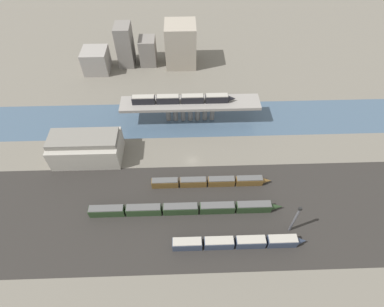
{
  "coord_description": "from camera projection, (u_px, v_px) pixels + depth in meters",
  "views": [
    {
      "loc": [
        -2.5,
        -77.19,
        93.54
      ],
      "look_at": [
        0.0,
        0.42,
        4.04
      ],
      "focal_mm": 28.0,
      "sensor_mm": 36.0,
      "label": 1
    }
  ],
  "objects": [
    {
      "name": "ground_plane",
      "position": [
        192.0,
        161.0,
        121.27
      ],
      "size": [
        400.0,
        400.0,
        0.0
      ],
      "primitive_type": "plane",
      "color": "#666056"
    },
    {
      "name": "railbed_yard",
      "position": [
        194.0,
        213.0,
        105.54
      ],
      "size": [
        280.0,
        42.0,
        0.01
      ],
      "primitive_type": "cube",
      "color": "#282623",
      "rests_on": "ground"
    },
    {
      "name": "river_water",
      "position": [
        190.0,
        119.0,
        137.54
      ],
      "size": [
        320.0,
        23.18,
        0.01
      ],
      "primitive_type": "cube",
      "color": "#3D5166",
      "rests_on": "ground"
    },
    {
      "name": "bridge",
      "position": [
        190.0,
        105.0,
        131.34
      ],
      "size": [
        60.88,
        9.92,
        10.1
      ],
      "color": "gray",
      "rests_on": "ground"
    },
    {
      "name": "train_on_bridge",
      "position": [
        183.0,
        99.0,
        128.53
      ],
      "size": [
        44.7,
        2.9,
        3.57
      ],
      "color": "black",
      "rests_on": "bridge"
    },
    {
      "name": "train_yard_near",
      "position": [
        238.0,
        242.0,
        96.36
      ],
      "size": [
        43.49,
        3.09,
        4.01
      ],
      "color": "#2D384C",
      "rests_on": "ground"
    },
    {
      "name": "train_yard_mid",
      "position": [
        185.0,
        209.0,
        104.5
      ],
      "size": [
        67.79,
        2.9,
        3.93
      ],
      "color": "#23381E",
      "rests_on": "ground"
    },
    {
      "name": "train_yard_far",
      "position": [
        210.0,
        182.0,
        112.32
      ],
      "size": [
        45.12,
        2.67,
        3.59
      ],
      "color": "brown",
      "rests_on": "ground"
    },
    {
      "name": "warehouse_building",
      "position": [
        86.0,
        147.0,
        118.6
      ],
      "size": [
        27.07,
        14.53,
        11.68
      ],
      "color": "#9E998E",
      "rests_on": "ground"
    },
    {
      "name": "signal_tower",
      "position": [
        295.0,
        219.0,
        95.94
      ],
      "size": [
        1.0,
        0.79,
        14.32
      ],
      "color": "#4C4C51",
      "rests_on": "ground"
    },
    {
      "name": "city_block_far_left",
      "position": [
        96.0,
        60.0,
        158.94
      ],
      "size": [
        12.97,
        13.12,
        11.86
      ],
      "primitive_type": "cube",
      "color": "gray",
      "rests_on": "ground"
    },
    {
      "name": "city_block_left",
      "position": [
        125.0,
        45.0,
        159.71
      ],
      "size": [
        8.15,
        11.75,
        21.75
      ],
      "primitive_type": "cube",
      "color": "slate",
      "rests_on": "ground"
    },
    {
      "name": "city_block_center",
      "position": [
        148.0,
        51.0,
        162.71
      ],
      "size": [
        8.64,
        10.5,
        14.39
      ],
      "primitive_type": "cube",
      "color": "slate",
      "rests_on": "ground"
    },
    {
      "name": "city_block_right",
      "position": [
        181.0,
        45.0,
        159.43
      ],
      "size": [
        16.12,
        15.88,
        22.5
      ],
      "primitive_type": "cube",
      "color": "gray",
      "rests_on": "ground"
    }
  ]
}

